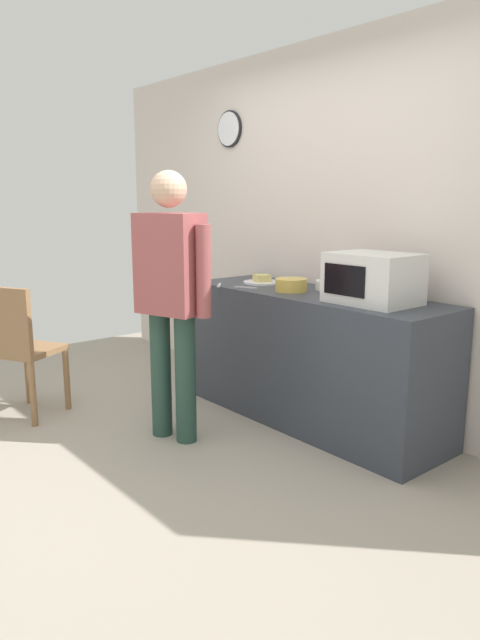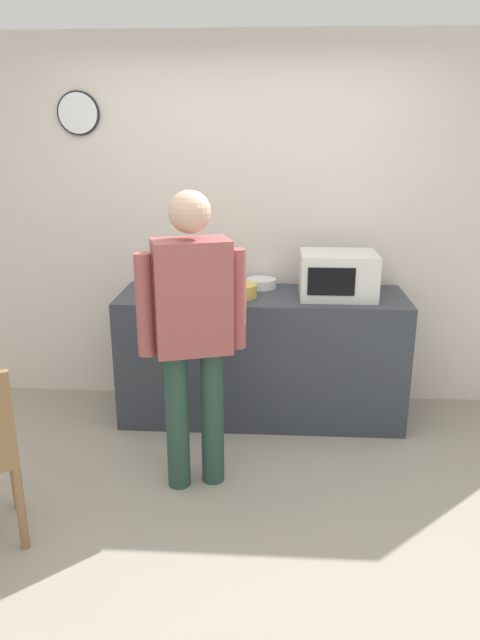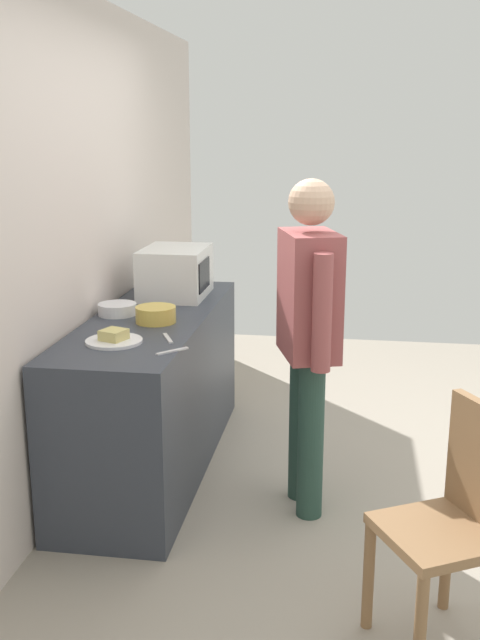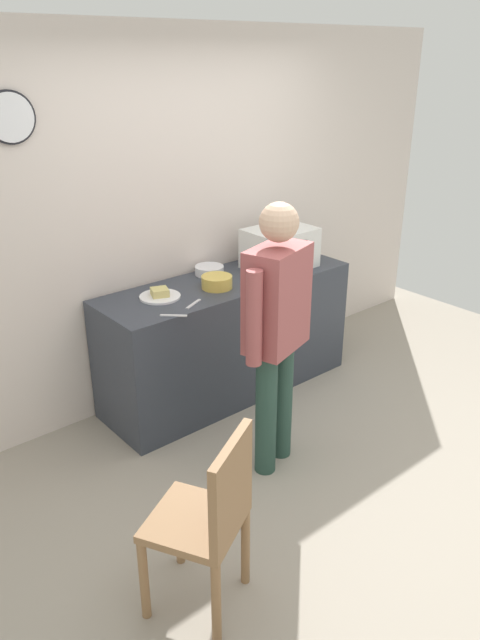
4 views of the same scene
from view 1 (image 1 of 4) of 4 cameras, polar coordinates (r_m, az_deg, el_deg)
The scene contains 11 objects.
ground_plane at distance 3.57m, azimuth -9.05°, elevation -13.47°, with size 6.00×6.00×0.00m, color #9E9384.
back_wall at distance 4.28m, azimuth 9.28°, elevation 8.76°, with size 5.40×0.13×2.60m.
kitchen_counter at distance 4.03m, azimuth 6.96°, elevation -3.67°, with size 1.95×0.62×0.90m, color #333842.
microwave at distance 3.58m, azimuth 12.82°, elevation 3.97°, with size 0.50×0.39×0.30m.
sandwich_plate at distance 4.34m, azimuth 2.15°, elevation 3.83°, with size 0.28×0.28×0.07m.
salad_bowl at distance 3.98m, azimuth 5.00°, elevation 3.42°, with size 0.22×0.22×0.09m, color gold.
cereal_bowl at distance 4.08m, azimuth 8.84°, elevation 3.37°, with size 0.21×0.21×0.06m, color white.
fork_utensil at distance 4.11m, azimuth 0.57°, elevation 3.18°, with size 0.17×0.02×0.01m, color silver.
spoon_utensil at distance 4.23m, azimuth -2.03°, elevation 3.41°, with size 0.17×0.02×0.01m, color silver.
person_standing at distance 3.62m, azimuth -6.74°, elevation 3.17°, with size 0.57×0.35×1.68m.
wooden_chair at distance 4.31m, azimuth -20.69°, elevation -2.32°, with size 0.54×0.54×0.94m.
Camera 1 is at (2.80, -1.62, 1.51)m, focal length 32.87 mm.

